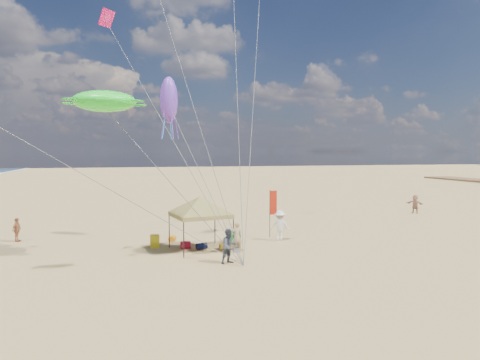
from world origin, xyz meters
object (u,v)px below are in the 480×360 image
(person_near_b, at_px, (229,246))
(person_far_a, at_px, (17,230))
(feather_flag, at_px, (272,206))
(canopy_tent, at_px, (200,198))
(person_near_a, at_px, (237,237))
(cooler_red, at_px, (186,245))
(cooler_blue, at_px, (232,236))
(beach_cart, at_px, (228,246))
(chair_green, at_px, (235,237))
(person_near_c, at_px, (280,226))
(person_far_c, at_px, (415,204))
(chair_yellow, at_px, (155,241))

(person_near_b, relative_size, person_far_a, 1.17)
(person_near_b, bearing_deg, feather_flag, 29.74)
(canopy_tent, height_order, person_near_a, canopy_tent)
(cooler_red, xyz_separation_m, person_near_a, (2.52, -1.86, 0.67))
(cooler_blue, relative_size, person_near_a, 0.31)
(cooler_blue, height_order, person_far_a, person_far_a)
(beach_cart, xyz_separation_m, person_far_a, (-11.93, 5.45, 0.54))
(chair_green, xyz_separation_m, person_far_a, (-12.78, 3.74, 0.39))
(person_near_c, xyz_separation_m, person_far_c, (15.87, 8.43, -0.10))
(chair_yellow, height_order, beach_cart, chair_yellow)
(person_near_b, bearing_deg, person_near_a, 42.22)
(beach_cart, relative_size, person_near_b, 0.52)
(chair_green, distance_m, beach_cart, 1.91)
(beach_cart, relative_size, person_far_c, 0.54)
(feather_flag, height_order, cooler_red, feather_flag)
(cooler_red, distance_m, cooler_blue, 3.78)
(cooler_red, bearing_deg, person_near_a, -36.47)
(cooler_red, bearing_deg, beach_cart, -21.96)
(chair_yellow, distance_m, person_far_c, 24.92)
(feather_flag, relative_size, cooler_blue, 5.69)
(cooler_blue, distance_m, person_near_c, 3.08)
(cooler_red, distance_m, person_near_a, 3.20)
(person_near_b, bearing_deg, person_far_a, 118.84)
(person_near_b, height_order, person_near_c, person_near_c)
(cooler_red, bearing_deg, chair_green, 14.59)
(cooler_red, relative_size, chair_yellow, 0.77)
(canopy_tent, relative_size, chair_green, 8.00)
(feather_flag, bearing_deg, person_near_a, -132.06)
(chair_green, xyz_separation_m, person_near_b, (-1.51, -4.80, 0.51))
(person_near_a, bearing_deg, beach_cart, -83.52)
(feather_flag, height_order, cooler_blue, feather_flag)
(chair_green, bearing_deg, person_near_c, -2.57)
(canopy_tent, relative_size, person_near_a, 3.26)
(chair_green, bearing_deg, person_near_a, -102.05)
(person_far_a, bearing_deg, chair_yellow, -97.36)
(cooler_blue, xyz_separation_m, person_near_c, (2.71, -1.27, 0.75))
(beach_cart, bearing_deg, chair_yellow, 156.52)
(cooler_red, relative_size, cooler_blue, 1.00)
(chair_yellow, relative_size, person_near_c, 0.37)
(cooler_red, distance_m, chair_green, 3.20)
(person_near_a, relative_size, person_near_b, 0.99)
(chair_yellow, distance_m, person_near_c, 7.64)
(chair_yellow, relative_size, person_near_b, 0.41)
(person_near_a, bearing_deg, chair_green, -111.42)
(person_near_b, relative_size, person_far_c, 1.03)
(feather_flag, height_order, person_near_b, feather_flag)
(cooler_blue, bearing_deg, person_near_a, -100.73)
(chair_yellow, bearing_deg, beach_cart, -23.48)
(canopy_tent, distance_m, beach_cart, 3.11)
(cooler_red, distance_m, person_near_c, 6.03)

